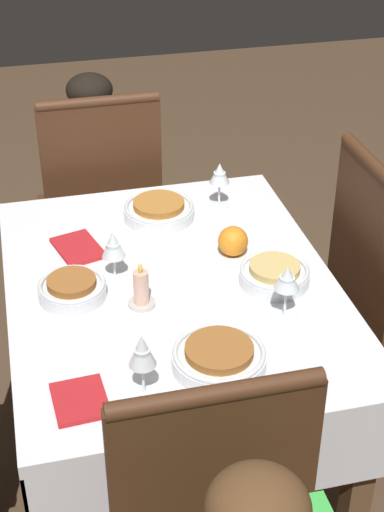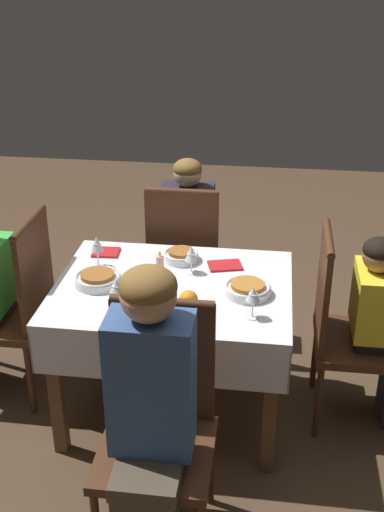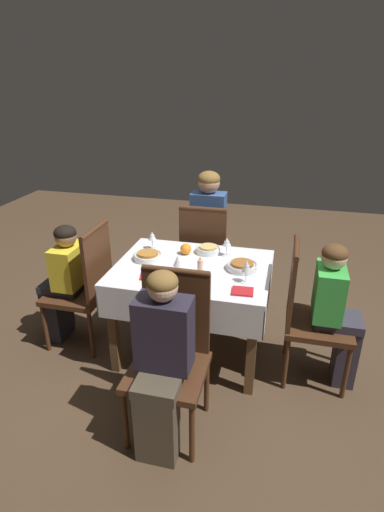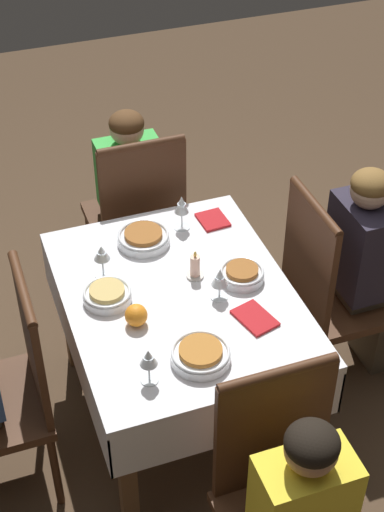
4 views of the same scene
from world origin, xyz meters
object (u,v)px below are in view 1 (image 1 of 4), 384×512
(bowl_south, at_px, (274,274))
(bowl_east, at_px, (159,210))
(bowl_north, at_px, (72,289))
(napkin_spare_side, at_px, (80,400))
(chair_east, at_px, (101,207))
(person_child_yellow, at_px, (94,181))
(dining_table, at_px, (172,315))
(napkin_red_folded, at_px, (78,248))
(wine_glass_north, at_px, (113,247))
(wine_glass_south, at_px, (287,281))
(candle_centerpiece, at_px, (141,291))
(wine_glass_east, at_px, (220,175))
(bowl_west, at_px, (219,357))
(wine_glass_west, at_px, (142,353))
(orange_fruit, at_px, (233,241))

(bowl_south, xyz_separation_m, bowl_east, (0.41, 0.23, -0.00))
(bowl_north, xyz_separation_m, napkin_spare_side, (-0.39, 0.03, -0.02))
(chair_east, height_order, bowl_east, chair_east)
(person_child_yellow, relative_size, bowl_east, 4.61)
(dining_table, distance_m, napkin_red_folded, 0.33)
(wine_glass_north, distance_m, napkin_spare_side, 0.49)
(wine_glass_south, distance_m, candle_centerpiece, 0.37)
(dining_table, bearing_deg, person_child_yellow, 4.80)
(dining_table, xyz_separation_m, chair_east, (0.82, 0.08, -0.09))
(wine_glass_south, height_order, wine_glass_east, wine_glass_south)
(bowl_west, bearing_deg, bowl_east, -0.34)
(wine_glass_south, distance_m, napkin_spare_side, 0.57)
(bowl_east, height_order, wine_glass_north, wine_glass_north)
(candle_centerpiece, bearing_deg, bowl_north, 65.72)
(wine_glass_south, xyz_separation_m, napkin_red_folded, (0.43, 0.46, -0.10))
(person_child_yellow, relative_size, napkin_red_folded, 5.29)
(wine_glass_west, xyz_separation_m, candle_centerpiece, (0.32, -0.06, -0.07))
(wine_glass_east, xyz_separation_m, napkin_spare_side, (-0.78, 0.52, -0.10))
(wine_glass_east, distance_m, bowl_west, 0.76)
(bowl_west, distance_m, orange_fruit, 0.48)
(napkin_spare_side, bearing_deg, wine_glass_east, -34.00)
(dining_table, bearing_deg, wine_glass_south, -130.12)
(napkin_red_folded, bearing_deg, dining_table, -135.55)
(person_child_yellow, xyz_separation_m, wine_glass_east, (-0.62, -0.32, 0.29))
(person_child_yellow, xyz_separation_m, bowl_east, (-0.65, -0.12, 0.21))
(dining_table, xyz_separation_m, orange_fruit, (0.10, -0.20, 0.15))
(wine_glass_south, xyz_separation_m, candle_centerpiece, (0.13, 0.34, -0.06))
(bowl_north, bearing_deg, candle_centerpiece, -114.28)
(wine_glass_north, height_order, napkin_red_folded, wine_glass_north)
(orange_fruit, bearing_deg, candle_centerpiece, 121.38)
(dining_table, bearing_deg, chair_east, 5.85)
(dining_table, xyz_separation_m, napkin_red_folded, (0.22, 0.22, 0.11))
(bowl_south, relative_size, bowl_north, 1.06)
(wine_glass_west, bearing_deg, candle_centerpiece, -9.78)
(person_child_yellow, distance_m, bowl_west, 1.37)
(bowl_east, bearing_deg, napkin_red_folded, 115.71)
(person_child_yellow, height_order, bowl_east, person_child_yellow)
(bowl_north, xyz_separation_m, napkin_red_folded, (0.23, -0.04, -0.02))
(bowl_west, distance_m, napkin_red_folded, 0.63)
(chair_east, bearing_deg, person_child_yellow, -90.00)
(person_child_yellow, distance_m, bowl_south, 1.13)
(wine_glass_east, bearing_deg, bowl_north, 127.67)
(chair_east, distance_m, bowl_east, 0.53)
(bowl_east, relative_size, napkin_red_folded, 1.15)
(bowl_south, relative_size, wine_glass_west, 1.17)
(wine_glass_east, bearing_deg, candle_centerpiece, 144.32)
(dining_table, xyz_separation_m, wine_glass_east, (0.38, -0.23, 0.21))
(bowl_east, distance_m, wine_glass_east, 0.21)
(bowl_north, height_order, orange_fruit, orange_fruit)
(candle_centerpiece, bearing_deg, wine_glass_east, -35.68)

